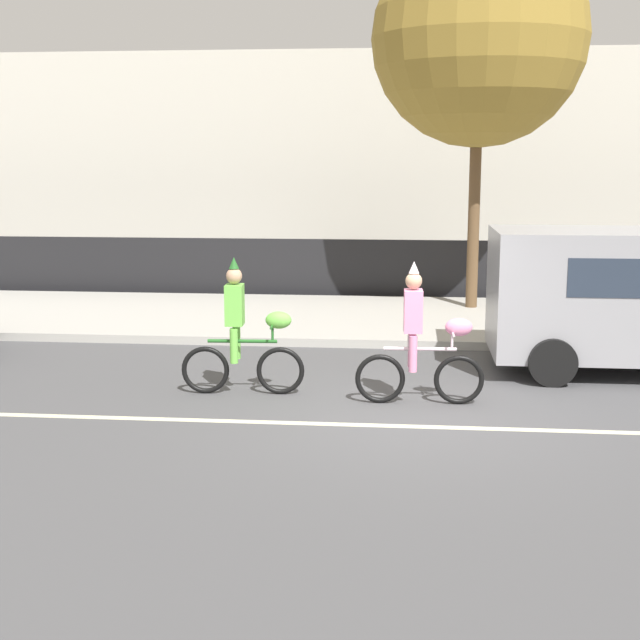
# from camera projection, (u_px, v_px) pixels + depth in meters

# --- Properties ---
(ground_plane) EXTENTS (80.00, 80.00, 0.00)m
(ground_plane) POSITION_uv_depth(u_px,v_px,m) (412.00, 415.00, 11.41)
(ground_plane) COLOR #4C4C4F
(road_centre_line) EXTENTS (36.00, 0.14, 0.01)m
(road_centre_line) POSITION_uv_depth(u_px,v_px,m) (412.00, 426.00, 10.92)
(road_centre_line) COLOR beige
(road_centre_line) RESTS_ON ground
(sidewalk_curb) EXTENTS (60.00, 5.00, 0.15)m
(sidewalk_curb) POSITION_uv_depth(u_px,v_px,m) (411.00, 319.00, 17.76)
(sidewalk_curb) COLOR #ADAAA3
(sidewalk_curb) RESTS_ON ground
(fence_line) EXTENTS (40.00, 0.08, 1.40)m
(fence_line) POSITION_uv_depth(u_px,v_px,m) (412.00, 270.00, 20.49)
(fence_line) COLOR black
(fence_line) RESTS_ON ground
(building_backdrop) EXTENTS (28.00, 8.00, 6.19)m
(building_backdrop) POSITION_uv_depth(u_px,v_px,m) (294.00, 163.00, 28.85)
(building_backdrop) COLOR beige
(building_backdrop) RESTS_ON ground
(parade_cyclist_lime) EXTENTS (1.72, 0.50, 1.92)m
(parade_cyclist_lime) POSITION_uv_depth(u_px,v_px,m) (243.00, 335.00, 12.30)
(parade_cyclist_lime) COLOR black
(parade_cyclist_lime) RESTS_ON ground
(parade_cyclist_pink) EXTENTS (1.72, 0.50, 1.92)m
(parade_cyclist_pink) POSITION_uv_depth(u_px,v_px,m) (421.00, 342.00, 11.80)
(parade_cyclist_pink) COLOR black
(parade_cyclist_pink) RESTS_ON ground
(street_tree_near_lamp) EXTENTS (4.34, 4.34, 7.63)m
(street_tree_near_lamp) POSITION_uv_depth(u_px,v_px,m) (479.00, 39.00, 17.83)
(street_tree_near_lamp) COLOR brown
(street_tree_near_lamp) RESTS_ON sidewalk_curb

